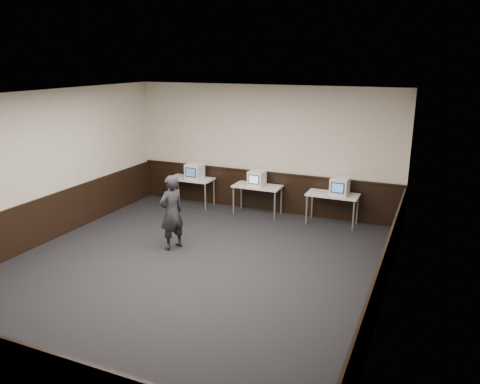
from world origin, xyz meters
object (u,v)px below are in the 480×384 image
desk_center (257,188)px  person (172,212)px  emac_center (257,178)px  desk_right (333,197)px  emac_right (340,187)px  desk_left (191,181)px  emac_left (195,171)px

desk_center → person: person is taller
emac_center → person: person is taller
desk_center → person: (-0.81, -2.76, 0.10)m
desk_center → desk_right: bearing=0.0°
desk_center → emac_center: 0.26m
emac_right → desk_right: bearing=170.0°
desk_left → emac_center: bearing=-1.0°
emac_center → emac_left: bearing=-177.9°
desk_right → emac_right: size_ratio=2.71×
emac_right → emac_left: bearing=-178.8°
emac_center → emac_right: 2.06m
emac_right → person: person is taller
desk_right → emac_center: (-1.91, -0.03, 0.26)m
desk_center → desk_right: 1.90m
desk_center → emac_center: size_ratio=2.87×
person → emac_center: bearing=-174.2°
desk_center → emac_left: size_ratio=2.70×
desk_right → emac_right: (0.15, -0.03, 0.27)m
emac_center → desk_right: bearing=2.7°
desk_center → emac_left: emac_left is taller
emac_right → person: size_ratio=0.28×
desk_left → emac_center: 1.91m
desk_center → person: 2.88m
emac_left → person: person is taller
person → desk_center: bearing=-174.2°
desk_right → desk_center: bearing=180.0°
desk_right → person: size_ratio=0.77×
desk_left → emac_center: emac_center is taller
desk_left → desk_right: 3.80m
desk_left → emac_right: size_ratio=2.71×
emac_center → desk_left: bearing=-179.3°
desk_left → emac_right: (3.95, -0.03, 0.27)m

